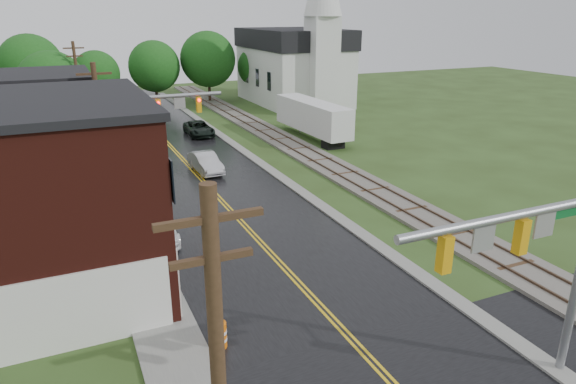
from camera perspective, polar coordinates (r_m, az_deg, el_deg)
main_road at (r=40.10m, az=-10.56°, el=2.42°), size 10.00×90.00×0.02m
curb_right at (r=46.16m, az=-5.57°, el=4.90°), size 0.80×70.00×0.12m
sidewalk_left at (r=34.48m, az=-18.51°, el=-1.12°), size 2.40×50.00×0.12m
yellow_house at (r=34.49m, az=-27.19°, el=3.31°), size 8.00×7.00×6.40m
darkred_building at (r=43.43m, az=-25.34°, el=5.18°), size 7.00×6.00×4.40m
church at (r=67.80m, az=1.03°, el=14.64°), size 10.40×18.40×20.00m
railroad at (r=47.75m, az=-0.32°, el=5.62°), size 3.20×80.00×0.30m
traffic_signal_near at (r=16.76m, az=25.97°, el=-5.68°), size 7.34×0.30×7.20m
traffic_signal_far at (r=35.41m, az=-15.34°, el=8.11°), size 7.34×0.43×7.20m
utility_pole_b at (r=30.24m, az=-19.93°, el=5.28°), size 1.80×0.28×9.00m
utility_pole_c at (r=51.88m, az=-22.21°, el=10.51°), size 1.80×0.28×9.00m
tree_left_e at (r=53.72m, az=-24.53°, el=10.57°), size 6.40×6.40×8.16m
suv_dark at (r=51.23m, az=-9.87°, el=6.95°), size 2.28×4.90×1.36m
sedan_silver at (r=39.21m, az=-9.15°, el=3.23°), size 1.80×4.53×1.47m
pickup_white at (r=28.22m, az=-14.27°, el=-3.87°), size 1.96×4.48×1.28m
semi_trailer at (r=49.06m, az=2.79°, el=8.39°), size 2.77×11.02×3.53m
construction_barrel at (r=19.34m, az=-7.69°, el=-15.48°), size 0.62×0.62×1.01m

